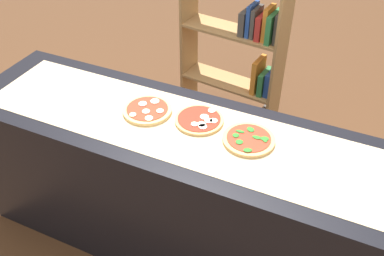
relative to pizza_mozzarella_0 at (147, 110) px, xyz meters
The scene contains 7 objects.
ground_plane 0.94m from the pizza_mozzarella_0, ahead, with size 12.00×12.00×0.00m, color #4C2D19.
counter 0.53m from the pizza_mozzarella_0, ahead, with size 2.45×0.65×0.88m, color black.
parchment_paper 0.27m from the pizza_mozzarella_0, ahead, with size 2.19×0.48×0.00m, color tan.
pizza_mozzarella_0 is the anchor object (origin of this frame).
pizza_mozzarella_1 0.27m from the pizza_mozzarella_0, ahead, with size 0.24×0.24×0.02m.
pizza_spinach_2 0.54m from the pizza_mozzarella_0, ahead, with size 0.25×0.25×0.02m.
bookshelf 1.11m from the pizza_mozzarella_0, 82.54° to the left, with size 0.77×0.32×1.69m.
Camera 1 is at (0.66, -1.44, 2.18)m, focal length 39.88 mm.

